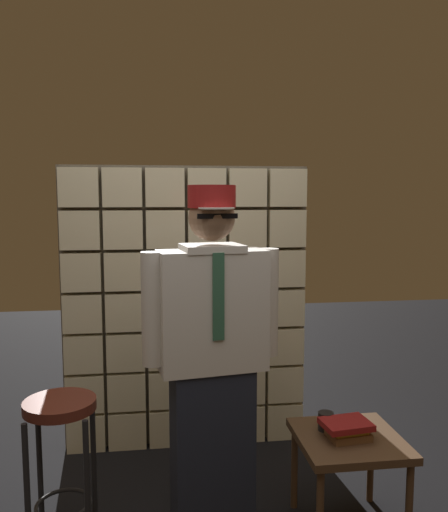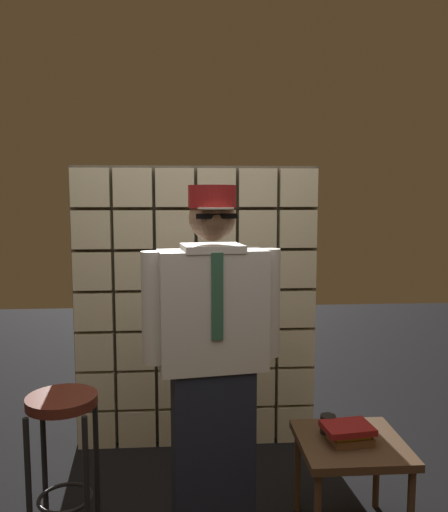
% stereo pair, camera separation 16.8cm
% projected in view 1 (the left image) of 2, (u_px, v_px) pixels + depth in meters
% --- Properties ---
extents(glass_block_wall, '(1.66, 0.10, 1.93)m').
position_uv_depth(glass_block_wall, '(187.00, 310.00, 3.51)').
color(glass_block_wall, beige).
rests_on(glass_block_wall, ground).
extents(standing_person, '(0.71, 0.33, 1.76)m').
position_uv_depth(standing_person, '(212.00, 355.00, 2.60)').
color(standing_person, '#1E2333').
rests_on(standing_person, ground).
extents(bar_stool, '(0.34, 0.34, 0.75)m').
position_uv_depth(bar_stool, '(61.00, 438.00, 2.48)').
color(bar_stool, '#592319').
rests_on(bar_stool, ground).
extents(side_table, '(0.52, 0.52, 0.50)m').
position_uv_depth(side_table, '(349.00, 448.00, 2.64)').
color(side_table, '#513823').
rests_on(side_table, ground).
extents(book_stack, '(0.26, 0.20, 0.09)m').
position_uv_depth(book_stack, '(347.00, 429.00, 2.60)').
color(book_stack, brown).
rests_on(book_stack, side_table).
extents(coffee_mug, '(0.13, 0.08, 0.09)m').
position_uv_depth(coffee_mug, '(326.00, 421.00, 2.69)').
color(coffee_mug, black).
rests_on(coffee_mug, side_table).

